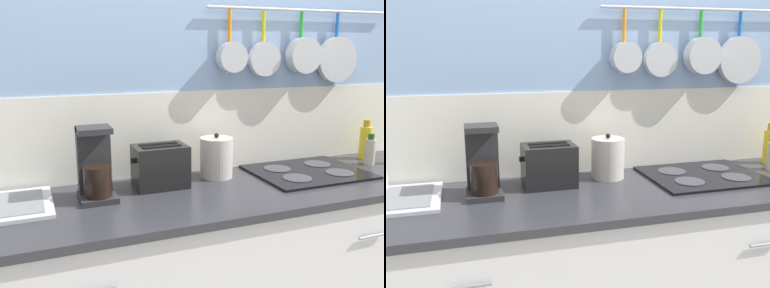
{
  "view_description": "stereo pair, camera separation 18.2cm",
  "coord_description": "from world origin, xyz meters",
  "views": [
    {
      "loc": [
        -0.78,
        -1.66,
        1.53
      ],
      "look_at": [
        -0.13,
        0.0,
        1.12
      ],
      "focal_mm": 40.0,
      "sensor_mm": 36.0,
      "label": 1
    },
    {
      "loc": [
        -0.61,
        -1.71,
        1.53
      ],
      "look_at": [
        -0.13,
        0.0,
        1.12
      ],
      "focal_mm": 40.0,
      "sensor_mm": 36.0,
      "label": 2
    }
  ],
  "objects": [
    {
      "name": "cabinet_base",
      "position": [
        0.0,
        -0.0,
        0.43
      ],
      "size": [
        2.42,
        0.62,
        0.86
      ],
      "color": "silver",
      "rests_on": "ground_plane"
    },
    {
      "name": "wall_back",
      "position": [
        0.0,
        0.36,
        1.27
      ],
      "size": [
        7.2,
        0.15,
        2.6
      ],
      "color": "#84A3CC",
      "rests_on": "ground_plane"
    },
    {
      "name": "kettle",
      "position": [
        0.08,
        0.2,
        1.0
      ],
      "size": [
        0.16,
        0.16,
        0.22
      ],
      "color": "beige",
      "rests_on": "countertop"
    },
    {
      "name": "cooktop",
      "position": [
        0.54,
        0.08,
        0.91
      ],
      "size": [
        0.56,
        0.45,
        0.01
      ],
      "color": "black",
      "rests_on": "countertop"
    },
    {
      "name": "bottle_hot_sauce",
      "position": [
        1.03,
        0.21,
        1.0
      ],
      "size": [
        0.07,
        0.07,
        0.23
      ],
      "color": "yellow",
      "rests_on": "countertop"
    },
    {
      "name": "toaster",
      "position": [
        -0.23,
        0.15,
        1.0
      ],
      "size": [
        0.26,
        0.17,
        0.2
      ],
      "color": "black",
      "rests_on": "countertop"
    },
    {
      "name": "coffee_maker",
      "position": [
        -0.53,
        0.1,
        1.03
      ],
      "size": [
        0.15,
        0.17,
        0.31
      ],
      "color": "#262628",
      "rests_on": "countertop"
    },
    {
      "name": "bottle_sesame_oil",
      "position": [
        0.95,
        0.1,
        0.97
      ],
      "size": [
        0.06,
        0.06,
        0.17
      ],
      "color": "#BFB799",
      "rests_on": "countertop"
    },
    {
      "name": "countertop",
      "position": [
        0.0,
        0.0,
        0.88
      ],
      "size": [
        2.46,
        0.64,
        0.03
      ],
      "color": "#2D2D33",
      "rests_on": "cabinet_base"
    }
  ]
}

